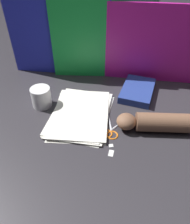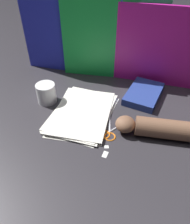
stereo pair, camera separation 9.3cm
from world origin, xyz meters
name	(u,v)px [view 1 (the left image)]	position (x,y,z in m)	size (l,w,h in m)	color
ground_plane	(97,116)	(0.00, 0.00, 0.00)	(6.00, 6.00, 0.00)	#2D2B30
backdrop_panel_left	(58,29)	(-0.26, 0.36, 0.26)	(0.55, 0.03, 0.51)	#2833D1
backdrop_panel_center	(101,40)	(-0.03, 0.36, 0.21)	(0.53, 0.07, 0.42)	green
backdrop_panel_right	(165,46)	(0.30, 0.36, 0.20)	(0.86, 0.03, 0.40)	#D81E9E
paper_stack	(81,114)	(-0.08, -0.01, 0.01)	(0.28, 0.37, 0.02)	white
book_closed	(138,90)	(0.18, 0.21, 0.02)	(0.19, 0.26, 0.04)	navy
scissors	(111,130)	(0.07, -0.08, 0.00)	(0.12, 0.17, 0.01)	silver
hand_forearm	(155,122)	(0.25, -0.05, 0.04)	(0.31, 0.11, 0.08)	brown
paper_scrap_near	(111,145)	(0.08, -0.17, 0.00)	(0.02, 0.02, 0.00)	white
paper_scrap_mid	(111,153)	(0.08, -0.21, 0.00)	(0.02, 0.03, 0.00)	white
mug	(41,97)	(-0.27, 0.04, 0.05)	(0.09, 0.09, 0.10)	white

